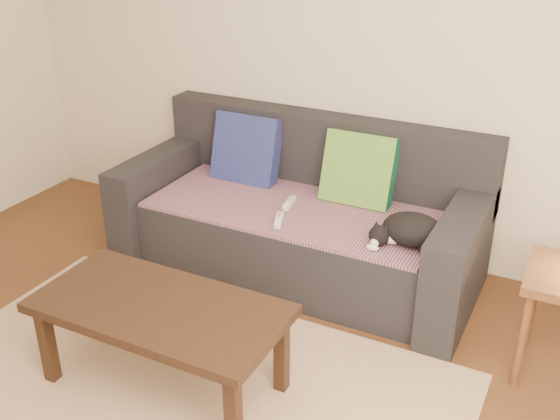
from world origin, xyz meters
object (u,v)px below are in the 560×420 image
(wii_remote_b, at_px, (279,220))
(coffee_table, at_px, (160,315))
(sofa, at_px, (301,221))
(wii_remote_a, at_px, (289,203))
(cat, at_px, (410,231))

(wii_remote_b, distance_m, coffee_table, 0.96)
(wii_remote_b, xyz_separation_m, coffee_table, (-0.10, -0.95, -0.07))
(sofa, xyz_separation_m, wii_remote_b, (0.01, -0.31, 0.15))
(sofa, bearing_deg, wii_remote_b, -87.86)
(sofa, relative_size, coffee_table, 1.88)
(wii_remote_b, bearing_deg, sofa, -18.28)
(sofa, height_order, wii_remote_b, sofa)
(sofa, xyz_separation_m, coffee_table, (-0.09, -1.26, 0.08))
(wii_remote_a, xyz_separation_m, coffee_table, (-0.06, -1.17, -0.07))
(sofa, distance_m, coffee_table, 1.27)
(sofa, bearing_deg, cat, -18.13)
(coffee_table, bearing_deg, wii_remote_a, 87.29)
(wii_remote_a, distance_m, coffee_table, 1.18)
(cat, relative_size, wii_remote_a, 2.58)
(cat, relative_size, wii_remote_b, 2.58)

